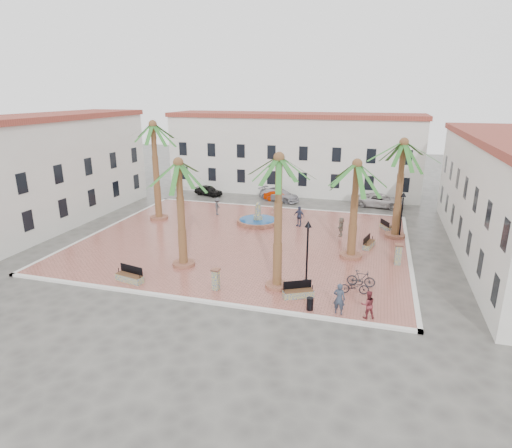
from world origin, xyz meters
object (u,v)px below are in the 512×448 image
object	(u,v)px
pedestrian_north	(218,206)
car_black	(208,190)
bench_e	(369,244)
lamppost_e	(402,207)
lamppost_s	(308,241)
cyclist_a	(339,299)
bench_se	(298,293)
litter_bin	(310,304)
palm_e	(356,176)
palm_nw	(153,135)
bench_ne	(386,227)
bollard_n	(279,210)
pedestrian_east	(341,227)
bench_s	(130,277)
fountain	(258,220)
car_silver	(279,195)
pedestrian_fountain_b	(299,216)
cyclist_b	(368,304)
palm_ne	(403,154)
pedestrian_fountain_a	(276,210)
bollard_e	(398,254)
bicycle_a	(354,287)
bollard_se	(216,279)
palm_sw	(179,175)
car_white	(380,200)
palm_s	(279,172)
bicycle_b	(361,278)

from	to	relation	value
pedestrian_north	car_black	distance (m)	9.22
bench_e	lamppost_e	size ratio (longest dim) A/B	0.46
lamppost_s	cyclist_a	size ratio (longest dim) A/B	2.29
bench_se	bench_e	distance (m)	10.71
bench_e	litter_bin	size ratio (longest dim) A/B	2.48
palm_e	palm_nw	bearing A→B (deg)	164.72
cyclist_a	bench_ne	bearing A→B (deg)	-89.20
bollard_n	lamppost_e	bearing A→B (deg)	-16.49
pedestrian_east	lamppost_e	bearing A→B (deg)	98.33
bench_s	lamppost_s	world-z (taller)	lamppost_s
fountain	palm_e	bearing A→B (deg)	-35.18
bollard_n	car_silver	size ratio (longest dim) A/B	0.29
pedestrian_fountain_b	cyclist_b	bearing A→B (deg)	-45.46
bench_ne	cyclist_b	bearing A→B (deg)	148.13
palm_ne	litter_bin	xyz separation A→B (m)	(-4.87, -14.66, -6.65)
pedestrian_fountain_a	palm_e	bearing A→B (deg)	-48.98
fountain	lamppost_s	size ratio (longest dim) A/B	0.95
bollard_e	cyclist_a	size ratio (longest dim) A/B	0.83
fountain	bollard_e	distance (m)	14.06
bench_e	bollard_n	world-z (taller)	bollard_n
litter_bin	pedestrian_fountain_a	size ratio (longest dim) A/B	0.41
palm_e	bench_e	size ratio (longest dim) A/B	4.02
bench_ne	pedestrian_fountain_a	size ratio (longest dim) A/B	0.92
car_black	bicycle_a	bearing A→B (deg)	-122.39
bench_s	bollard_se	world-z (taller)	bollard_se
bollard_se	pedestrian_fountain_b	xyz separation A→B (m)	(2.51, 14.44, 0.22)
palm_sw	bench_se	world-z (taller)	palm_sw
bench_s	lamppost_s	distance (m)	11.70
fountain	car_silver	xyz separation A→B (m)	(-0.18, 9.60, 0.27)
bench_e	bollard_se	xyz separation A→B (m)	(-8.86, -10.42, 0.45)
palm_sw	car_white	xyz separation A→B (m)	(13.17, 21.15, -5.91)
fountain	palm_nw	xyz separation A→B (m)	(-9.59, -1.25, 7.72)
palm_s	cyclist_a	distance (m)	7.93
lamppost_s	bollard_e	world-z (taller)	lamppost_s
lamppost_e	pedestrian_north	world-z (taller)	lamppost_e
palm_ne	bench_se	xyz separation A→B (m)	(-5.81, -13.30, -6.74)
pedestrian_fountain_b	pedestrian_north	bearing A→B (deg)	-168.61
palm_s	bicycle_a	xyz separation A→B (m)	(4.72, 0.40, -6.84)
palm_ne	bench_ne	xyz separation A→B (m)	(-0.68, 1.87, -6.78)
pedestrian_east	car_silver	world-z (taller)	pedestrian_east
cyclist_a	pedestrian_fountain_b	bearing A→B (deg)	-61.92
lamppost_s	bicycle_b	xyz separation A→B (m)	(3.40, 0.41, -2.30)
lamppost_e	pedestrian_fountain_b	size ratio (longest dim) A/B	2.12
pedestrian_fountain_b	pedestrian_north	size ratio (longest dim) A/B	1.08
bench_ne	pedestrian_east	distance (m)	4.76
car_black	car_white	size ratio (longest dim) A/B	0.70
bicycle_b	pedestrian_north	xyz separation A→B (m)	(-14.60, 12.94, 0.33)
bollard_n	bench_se	bearing A→B (deg)	-72.93
bollard_n	pedestrian_fountain_a	distance (m)	0.78
bicycle_a	bench_ne	bearing A→B (deg)	-16.23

